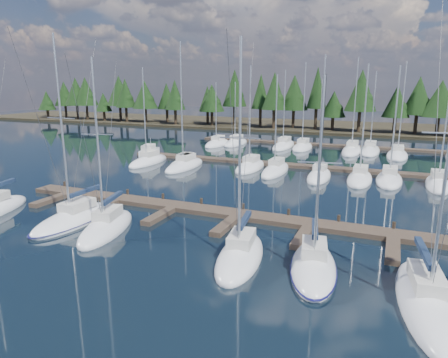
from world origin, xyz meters
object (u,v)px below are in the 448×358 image
at_px(front_sailboat_2, 107,227).
at_px(front_sailboat_4, 313,267).
at_px(main_dock, 236,217).
at_px(front_sailboat_1, 75,219).
at_px(front_sailboat_3, 240,256).
at_px(front_sailboat_5, 426,301).
at_px(motor_yacht_left, 150,157).

distance_m(front_sailboat_2, front_sailboat_4, 15.72).
distance_m(main_dock, front_sailboat_1, 13.10).
relative_size(front_sailboat_3, front_sailboat_5, 0.89).
bearing_deg(motor_yacht_left, front_sailboat_3, -47.62).
bearing_deg(front_sailboat_5, front_sailboat_4, 164.04).
relative_size(front_sailboat_1, motor_yacht_left, 1.89).
distance_m(front_sailboat_1, motor_yacht_left, 26.54).
relative_size(front_sailboat_2, motor_yacht_left, 1.67).
bearing_deg(front_sailboat_1, motor_yacht_left, 110.27).
distance_m(front_sailboat_1, front_sailboat_4, 19.46).
distance_m(front_sailboat_5, motor_yacht_left, 44.34).
bearing_deg(front_sailboat_4, motor_yacht_left, 137.67).
relative_size(front_sailboat_1, front_sailboat_3, 1.07).
xyz_separation_m(front_sailboat_3, front_sailboat_4, (4.57, 0.29, -0.02)).
bearing_deg(motor_yacht_left, front_sailboat_2, -63.20).
height_order(front_sailboat_3, front_sailboat_5, front_sailboat_5).
xyz_separation_m(main_dock, front_sailboat_4, (7.65, -6.91, 0.08)).
distance_m(front_sailboat_2, front_sailboat_3, 11.17).
bearing_deg(front_sailboat_2, main_dock, 38.40).
bearing_deg(main_dock, front_sailboat_5, -32.34).
xyz_separation_m(front_sailboat_1, front_sailboat_4, (19.42, -1.17, -0.01)).
bearing_deg(front_sailboat_2, front_sailboat_5, -5.85).
bearing_deg(front_sailboat_3, front_sailboat_4, 3.65).
xyz_separation_m(front_sailboat_3, motor_yacht_left, (-24.05, 26.36, 0.13)).
relative_size(front_sailboat_1, front_sailboat_4, 1.25).
bearing_deg(front_sailboat_1, front_sailboat_2, -9.94).
relative_size(main_dock, front_sailboat_4, 3.62).
bearing_deg(front_sailboat_3, motor_yacht_left, 132.38).
bearing_deg(motor_yacht_left, main_dock, -42.41).
distance_m(front_sailboat_3, front_sailboat_5, 10.62).
height_order(front_sailboat_1, front_sailboat_2, front_sailboat_1).
bearing_deg(front_sailboat_2, motor_yacht_left, 116.80).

